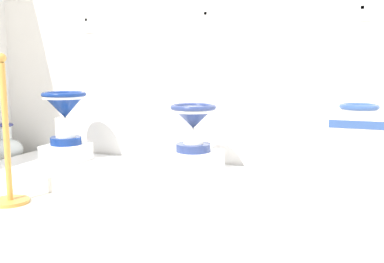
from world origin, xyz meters
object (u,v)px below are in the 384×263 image
(plinth_block_central_ornate, at_px, (66,153))
(decorative_vase_companion, at_px, (7,148))
(plinth_block_tall_cobalt, at_px, (355,179))
(antique_toilet_slender_white, at_px, (193,120))
(antique_toilet_central_ornate, at_px, (65,109))
(plinth_block_slender_white, at_px, (193,163))
(info_placard_third, at_px, (367,12))
(info_placard_second, at_px, (209,17))
(stanchion_post_near_left, at_px, (8,159))
(info_placard_first, at_px, (90,24))
(antique_toilet_tall_cobalt, at_px, (358,136))

(plinth_block_central_ornate, xyz_separation_m, decorative_vase_companion, (-0.77, 0.12, -0.04))
(plinth_block_tall_cobalt, bearing_deg, antique_toilet_slender_white, 179.30)
(antique_toilet_central_ornate, xyz_separation_m, plinth_block_slender_white, (1.19, -0.04, -0.36))
(antique_toilet_slender_white, xyz_separation_m, info_placard_third, (1.17, 0.43, 0.79))
(antique_toilet_central_ornate, bearing_deg, info_placard_second, 18.84)
(plinth_block_central_ornate, bearing_deg, stanchion_post_near_left, -79.60)
(stanchion_post_near_left, bearing_deg, info_placard_second, 50.55)
(info_placard_first, distance_m, info_placard_second, 1.14)
(antique_toilet_slender_white, xyz_separation_m, info_placard_second, (-0.03, 0.43, 0.79))
(plinth_block_tall_cobalt, distance_m, info_placard_third, 1.21)
(info_placard_third, bearing_deg, decorative_vase_companion, -174.90)
(antique_toilet_central_ornate, xyz_separation_m, info_placard_second, (1.16, 0.39, 0.76))
(plinth_block_central_ornate, xyz_separation_m, info_placard_first, (0.01, 0.39, 1.12))
(decorative_vase_companion, height_order, stanchion_post_near_left, stanchion_post_near_left)
(info_placard_first, relative_size, decorative_vase_companion, 0.38)
(antique_toilet_central_ornate, relative_size, plinth_block_slender_white, 1.18)
(plinth_block_central_ornate, distance_m, antique_toilet_slender_white, 1.24)
(antique_toilet_slender_white, height_order, plinth_block_tall_cobalt, antique_toilet_slender_white)
(antique_toilet_central_ornate, distance_m, antique_toilet_tall_cobalt, 2.35)
(antique_toilet_central_ornate, bearing_deg, plinth_block_tall_cobalt, -1.30)
(info_placard_third, xyz_separation_m, decorative_vase_companion, (-3.13, -0.28, -1.16))
(plinth_block_slender_white, distance_m, stanchion_post_near_left, 1.31)
(info_placard_third, distance_m, decorative_vase_companion, 3.35)
(info_placard_second, bearing_deg, plinth_block_slender_white, -85.67)
(antique_toilet_tall_cobalt, relative_size, info_placard_third, 3.69)
(decorative_vase_companion, bearing_deg, antique_toilet_central_ornate, -8.50)
(plinth_block_central_ornate, relative_size, info_placard_first, 2.43)
(info_placard_first, height_order, info_placard_second, info_placard_second)
(antique_toilet_central_ornate, xyz_separation_m, plinth_block_tall_cobalt, (2.34, -0.05, -0.38))
(decorative_vase_companion, bearing_deg, stanchion_post_near_left, -45.58)
(info_placard_second, xyz_separation_m, decorative_vase_companion, (-1.93, -0.28, -1.17))
(antique_toilet_central_ornate, bearing_deg, decorative_vase_companion, 171.50)
(info_placard_third, distance_m, stanchion_post_near_left, 2.71)
(antique_toilet_slender_white, relative_size, plinth_block_tall_cobalt, 0.99)
(plinth_block_tall_cobalt, xyz_separation_m, info_placard_first, (-2.33, 0.45, 1.11))
(info_placard_first, bearing_deg, plinth_block_central_ornate, -91.72)
(antique_toilet_tall_cobalt, height_order, info_placard_second, info_placard_second)
(antique_toilet_central_ornate, height_order, info_placard_first, info_placard_first)
(plinth_block_central_ornate, distance_m, info_placard_third, 2.64)
(antique_toilet_slender_white, height_order, antique_toilet_tall_cobalt, antique_toilet_tall_cobalt)
(antique_toilet_central_ornate, bearing_deg, plinth_block_slender_white, -1.87)
(plinth_block_slender_white, relative_size, info_placard_first, 2.56)
(antique_toilet_tall_cobalt, xyz_separation_m, info_placard_second, (-1.19, 0.45, 0.84))
(info_placard_first, relative_size, stanchion_post_near_left, 0.15)
(antique_toilet_tall_cobalt, relative_size, info_placard_second, 3.62)
(plinth_block_slender_white, xyz_separation_m, plinth_block_tall_cobalt, (1.15, -0.01, -0.01))
(plinth_block_tall_cobalt, relative_size, info_placard_third, 3.10)
(stanchion_post_near_left, bearing_deg, antique_toilet_slender_white, 37.19)
(plinth_block_slender_white, height_order, decorative_vase_companion, decorative_vase_companion)
(plinth_block_slender_white, distance_m, plinth_block_tall_cobalt, 1.15)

